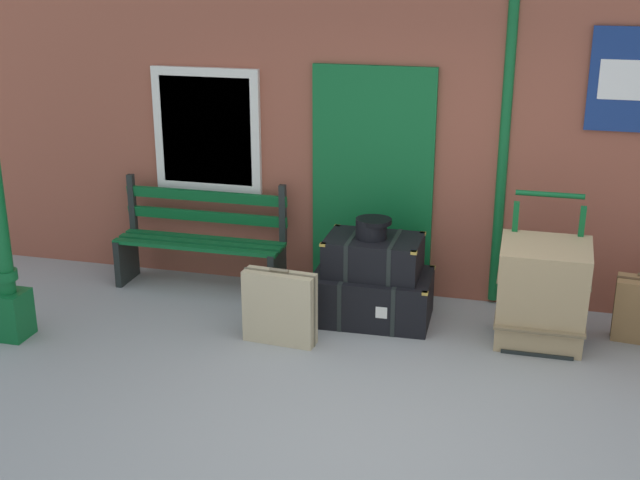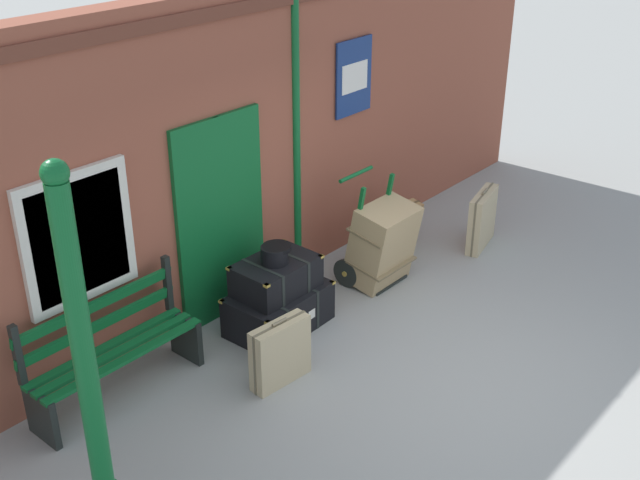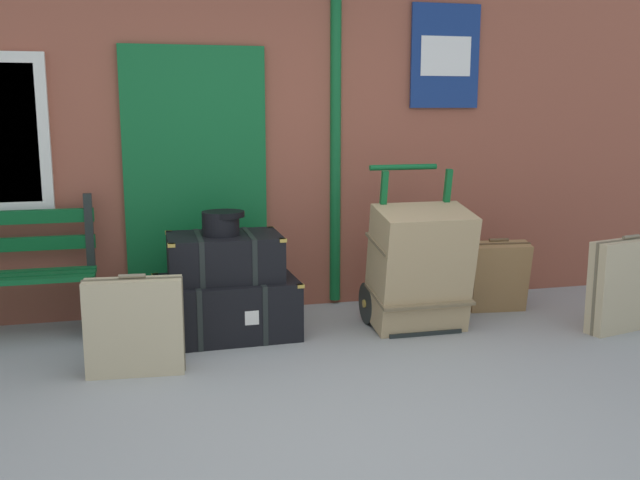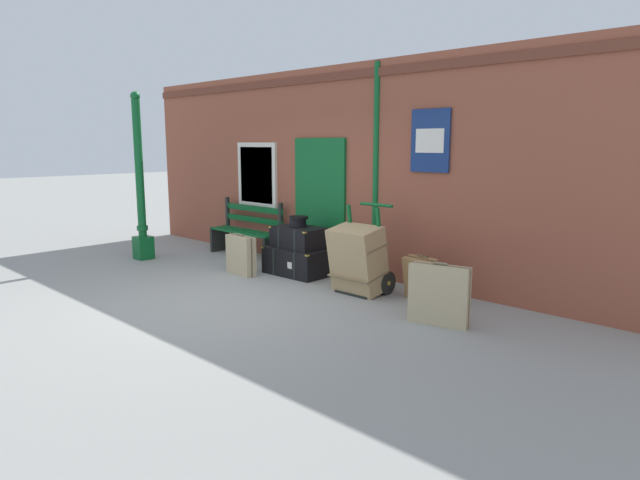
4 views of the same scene
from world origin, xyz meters
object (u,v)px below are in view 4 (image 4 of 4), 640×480
platform_bench (247,232)px  suitcase_umber (241,255)px  lamp_post (141,197)px  suitcase_cream (439,295)px  large_brown_trunk (358,260)px  steamer_trunk_base (298,261)px  steamer_trunk_middle (299,237)px  round_hatbox (298,221)px  suitcase_charcoal (421,279)px  porters_trolley (366,272)px

platform_bench → suitcase_umber: size_ratio=2.49×
platform_bench → lamp_post: bearing=-127.4°
suitcase_umber → suitcase_cream: bearing=0.5°
large_brown_trunk → platform_bench: bearing=169.4°
suitcase_umber → lamp_post: bearing=-167.8°
lamp_post → steamer_trunk_base: (2.81, 1.09, -0.88)m
steamer_trunk_middle → suitcase_cream: bearing=-12.0°
platform_bench → steamer_trunk_middle: size_ratio=1.97×
round_hatbox → suitcase_charcoal: round_hatbox is taller
porters_trolley → suitcase_charcoal: (0.81, 0.14, 0.02)m
steamer_trunk_middle → suitcase_umber: size_ratio=1.27×
large_brown_trunk → steamer_trunk_base: bearing=170.7°
porters_trolley → steamer_trunk_middle: bearing=176.8°
lamp_post → suitcase_charcoal: size_ratio=4.80×
suitcase_charcoal → suitcase_umber: (-2.85, -0.70, 0.01)m
round_hatbox → suitcase_cream: (2.92, -0.61, -0.50)m
steamer_trunk_base → porters_trolley: porters_trolley is taller
steamer_trunk_base → suitcase_umber: suitcase_umber is taller
round_hatbox → large_brown_trunk: 1.49m
porters_trolley → suitcase_cream: porters_trolley is taller
lamp_post → steamer_trunk_base: size_ratio=2.80×
suitcase_umber → platform_bench: bearing=137.5°
porters_trolley → large_brown_trunk: porters_trolley is taller
large_brown_trunk → lamp_post: bearing=-168.4°
steamer_trunk_base → suitcase_charcoal: bearing=2.1°
steamer_trunk_middle → steamer_trunk_base: bearing=-87.8°
lamp_post → steamer_trunk_middle: lamp_post is taller
porters_trolley → suitcase_umber: bearing=-164.5°
platform_bench → round_hatbox: (1.69, -0.34, 0.39)m
lamp_post → suitcase_cream: lamp_post is taller
large_brown_trunk → suitcase_cream: size_ratio=1.30×
lamp_post → steamer_trunk_middle: bearing=21.6°
lamp_post → porters_trolley: 4.42m
large_brown_trunk → suitcase_charcoal: bearing=20.8°
platform_bench → suitcase_umber: (1.07, -0.98, -0.14)m
suitcase_umber → round_hatbox: bearing=45.6°
steamer_trunk_middle → round_hatbox: 0.26m
suitcase_charcoal → suitcase_cream: (0.69, -0.68, 0.05)m
steamer_trunk_middle → large_brown_trunk: 1.43m
porters_trolley → suitcase_charcoal: bearing=9.5°
steamer_trunk_base → round_hatbox: (-0.02, 0.01, 0.63)m
suitcase_umber → steamer_trunk_base: bearing=44.2°
large_brown_trunk → steamer_trunk_middle: bearing=169.8°
platform_bench → porters_trolley: porters_trolley is taller
steamer_trunk_base → suitcase_cream: suitcase_cream is taller
lamp_post → round_hatbox: lamp_post is taller
round_hatbox → steamer_trunk_base: bearing=-36.7°
steamer_trunk_base → suitcase_cream: (2.90, -0.60, 0.13)m
lamp_post → suitcase_cream: bearing=5.0°
round_hatbox → porters_trolley: 1.53m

